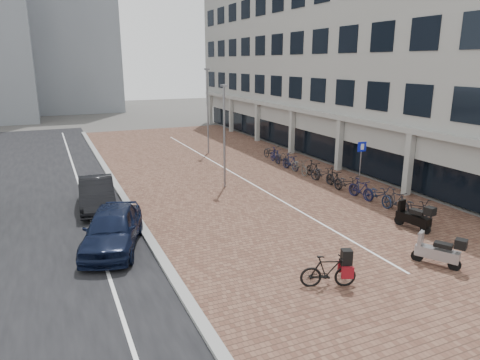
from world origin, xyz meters
name	(u,v)px	position (x,y,z in m)	size (l,w,h in m)	color
ground	(305,252)	(0.00, 0.00, 0.00)	(140.00, 140.00, 0.00)	#474442
plaza_brick	(230,174)	(2.00, 12.00, 0.01)	(14.50, 42.00, 0.04)	brown
street_asphalt	(42,194)	(-9.00, 12.00, 0.01)	(8.00, 50.00, 0.03)	black
curb	(116,185)	(-5.10, 12.00, 0.07)	(0.35, 42.00, 0.14)	gray
lane_line	(81,190)	(-7.00, 12.00, 0.02)	(0.12, 44.00, 0.00)	white
parking_line	(233,173)	(2.20, 12.00, 0.04)	(0.10, 30.00, 0.00)	white
office_building	(342,41)	(12.97, 16.00, 8.44)	(8.40, 40.00, 15.00)	#999994
car_navy	(112,228)	(-6.50, 3.25, 0.80)	(1.89, 4.70, 1.60)	black
car_dark	(97,194)	(-6.50, 8.38, 0.74)	(1.57, 4.51, 1.49)	black
hero_bike	(328,271)	(-0.77, -2.56, 0.56)	(1.84, 1.11, 1.26)	black
scooter_front	(438,251)	(3.53, -2.88, 0.58)	(0.53, 1.70, 1.17)	gray
scooter_mid	(413,216)	(5.35, 0.05, 0.60)	(0.55, 1.74, 1.20)	black
parking_sign	(361,157)	(7.50, 6.23, 1.77)	(0.54, 0.10, 2.61)	slate
lamp_near	(224,138)	(0.51, 9.27, 2.83)	(0.12, 0.12, 5.65)	slate
lamp_far	(208,112)	(2.92, 18.61, 3.18)	(0.12, 0.12, 6.35)	gray
bike_row	(323,174)	(6.19, 7.90, 0.52)	(1.23, 15.80, 1.05)	black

